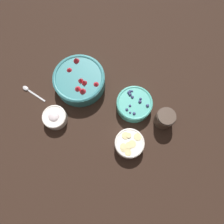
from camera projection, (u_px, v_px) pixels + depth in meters
The scene contains 7 objects.
ground_plane at pixel (91, 109), 1.05m from camera, with size 4.00×4.00×0.00m, color black.
bowl_strawberries at pixel (79, 80), 1.05m from camera, with size 0.25×0.25×0.10m.
bowl_blueberries at pixel (134, 104), 1.02m from camera, with size 0.17×0.17×0.06m.
bowl_bananas at pixel (129, 144), 0.97m from camera, with size 0.13×0.13×0.06m.
bowl_cream at pixel (55, 117), 1.01m from camera, with size 0.11×0.11×0.06m.
jar_chocolate at pixel (165, 119), 1.00m from camera, with size 0.09×0.09×0.09m.
spoon at pixel (30, 91), 1.07m from camera, with size 0.14×0.05×0.01m.
Camera 1 is at (0.30, -0.15, 1.00)m, focal length 35.00 mm.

